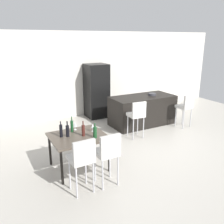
{
  "coord_description": "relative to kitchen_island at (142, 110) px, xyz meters",
  "views": [
    {
      "loc": [
        -3.86,
        -4.85,
        2.66
      ],
      "look_at": [
        -1.06,
        0.37,
        0.85
      ],
      "focal_mm": 38.74,
      "sensor_mm": 36.0,
      "label": 1
    }
  ],
  "objects": [
    {
      "name": "ground_plane",
      "position": [
        -0.49,
        -1.19,
        -0.46
      ],
      "size": [
        10.0,
        10.0,
        0.0
      ],
      "primitive_type": "plane",
      "color": "#ADA89E"
    },
    {
      "name": "back_wall",
      "position": [
        -0.49,
        1.85,
        0.99
      ],
      "size": [
        10.0,
        0.12,
        2.9
      ],
      "primitive_type": "cube",
      "color": "beige",
      "rests_on": "ground_plane"
    },
    {
      "name": "kitchen_island",
      "position": [
        0.0,
        0.0,
        0.0
      ],
      "size": [
        2.02,
        0.95,
        0.92
      ],
      "primitive_type": "cube",
      "color": "black",
      "rests_on": "ground_plane"
    },
    {
      "name": "bar_chair_left",
      "position": [
        -0.79,
        -0.86,
        0.24
      ],
      "size": [
        0.43,
        0.43,
        1.05
      ],
      "color": "beige",
      "rests_on": "ground_plane"
    },
    {
      "name": "bar_chair_middle",
      "position": [
        0.99,
        -0.86,
        0.24
      ],
      "size": [
        0.43,
        0.43,
        1.05
      ],
      "color": "beige",
      "rests_on": "ground_plane"
    },
    {
      "name": "dining_table",
      "position": [
        -2.78,
        -1.64,
        0.21
      ],
      "size": [
        1.12,
        0.98,
        0.74
      ],
      "color": "#4C4238",
      "rests_on": "ground_plane"
    },
    {
      "name": "dining_chair_near",
      "position": [
        -3.03,
        -2.49,
        0.24
      ],
      "size": [
        0.42,
        0.42,
        1.05
      ],
      "color": "beige",
      "rests_on": "ground_plane"
    },
    {
      "name": "dining_chair_far",
      "position": [
        -2.53,
        -2.49,
        0.24
      ],
      "size": [
        0.4,
        0.4,
        1.05
      ],
      "color": "beige",
      "rests_on": "ground_plane"
    },
    {
      "name": "wine_bottle_near",
      "position": [
        -2.98,
        -1.58,
        0.41
      ],
      "size": [
        0.07,
        0.07,
        0.33
      ],
      "color": "black",
      "rests_on": "dining_table"
    },
    {
      "name": "wine_bottle_left",
      "position": [
        -2.81,
        -1.38,
        0.41
      ],
      "size": [
        0.06,
        0.06,
        0.35
      ],
      "color": "#194723",
      "rests_on": "dining_table"
    },
    {
      "name": "wine_bottle_inner",
      "position": [
        -2.51,
        -1.9,
        0.4
      ],
      "size": [
        0.08,
        0.08,
        0.31
      ],
      "color": "#194723",
      "rests_on": "dining_table"
    },
    {
      "name": "wine_bottle_corner",
      "position": [
        -3.1,
        -1.54,
        0.42
      ],
      "size": [
        0.06,
        0.06,
        0.33
      ],
      "color": "black",
      "rests_on": "dining_table"
    },
    {
      "name": "wine_bottle_right",
      "position": [
        -2.68,
        -1.7,
        0.4
      ],
      "size": [
        0.07,
        0.07,
        0.32
      ],
      "color": "#471E19",
      "rests_on": "dining_table"
    },
    {
      "name": "wine_glass_middle",
      "position": [
        -2.41,
        -1.56,
        0.4
      ],
      "size": [
        0.07,
        0.07,
        0.17
      ],
      "color": "silver",
      "rests_on": "dining_table"
    },
    {
      "name": "wine_glass_far",
      "position": [
        -2.71,
        -1.29,
        0.4
      ],
      "size": [
        0.07,
        0.07,
        0.17
      ],
      "color": "silver",
      "rests_on": "dining_table"
    },
    {
      "name": "refrigerator",
      "position": [
        -0.95,
        1.41,
        0.46
      ],
      "size": [
        0.72,
        0.68,
        1.84
      ],
      "primitive_type": "cube",
      "color": "black",
      "rests_on": "ground_plane"
    },
    {
      "name": "fruit_bowl",
      "position": [
        0.33,
        -0.03,
        0.5
      ],
      "size": [
        0.25,
        0.25,
        0.07
      ],
      "primitive_type": "cylinder",
      "color": "#333338",
      "rests_on": "kitchen_island"
    },
    {
      "name": "potted_plant",
      "position": [
        1.75,
        1.4,
        -0.12
      ],
      "size": [
        0.39,
        0.39,
        0.59
      ],
      "color": "#38383D",
      "rests_on": "ground_plane"
    }
  ]
}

